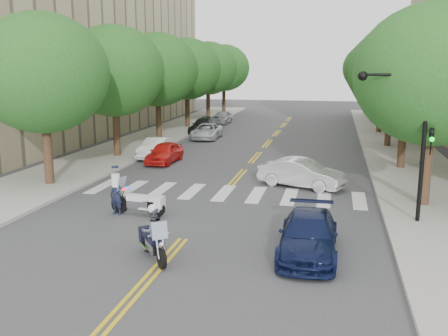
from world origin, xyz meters
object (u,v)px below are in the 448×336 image
(officer_standing, at_px, (116,195))
(convertible, at_px, (301,173))
(sedan_blue, at_px, (308,235))
(motorcycle_police, at_px, (153,234))
(motorcycle_parked, at_px, (142,203))

(officer_standing, relative_size, convertible, 0.38)
(convertible, relative_size, sedan_blue, 0.96)
(motorcycle_police, height_order, officer_standing, motorcycle_police)
(convertible, bearing_deg, sedan_blue, -154.55)
(motorcycle_police, relative_size, motorcycle_parked, 0.80)
(motorcycle_parked, distance_m, convertible, 8.55)
(motorcycle_police, distance_m, sedan_blue, 4.91)
(motorcycle_parked, bearing_deg, officer_standing, 99.03)
(motorcycle_police, distance_m, motorcycle_parked, 4.67)
(convertible, distance_m, sedan_blue, 9.04)
(convertible, bearing_deg, officer_standing, 151.91)
(motorcycle_police, distance_m, officer_standing, 5.19)
(officer_standing, height_order, convertible, officer_standing)
(officer_standing, bearing_deg, sedan_blue, -2.90)
(motorcycle_parked, bearing_deg, sedan_blue, -105.89)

